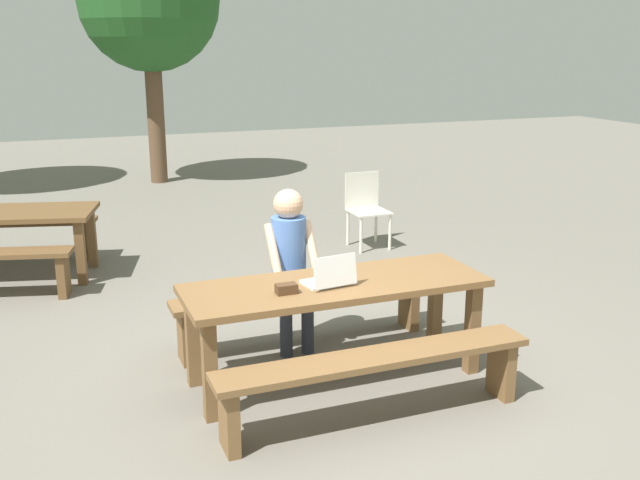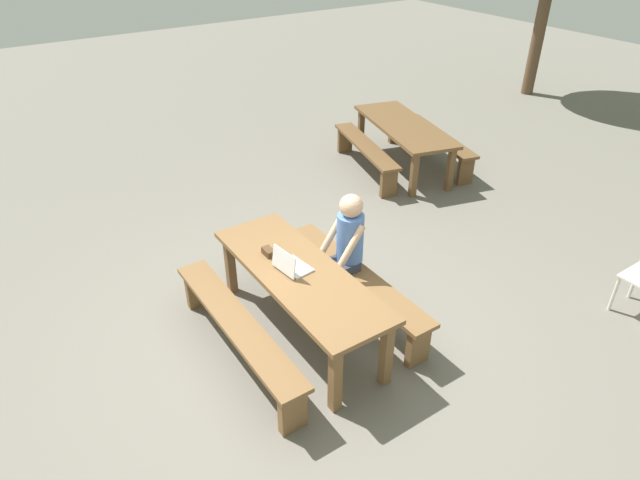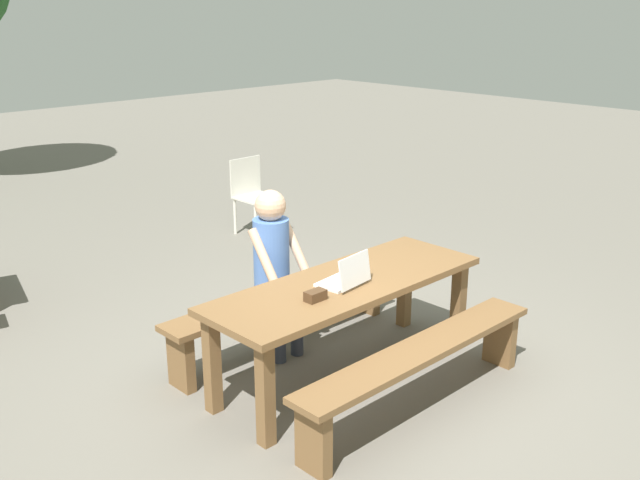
% 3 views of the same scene
% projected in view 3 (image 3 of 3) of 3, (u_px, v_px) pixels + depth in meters
% --- Properties ---
extents(ground_plane, '(30.00, 30.00, 0.00)m').
position_uv_depth(ground_plane, '(345.00, 375.00, 5.43)').
color(ground_plane, slate).
extents(picnic_table_front, '(2.18, 0.75, 0.75)m').
position_uv_depth(picnic_table_front, '(346.00, 295.00, 5.23)').
color(picnic_table_front, brown).
rests_on(picnic_table_front, ground).
extents(bench_near, '(2.15, 0.30, 0.47)m').
position_uv_depth(bench_near, '(420.00, 362.00, 4.85)').
color(bench_near, brown).
rests_on(bench_near, ground).
extents(bench_far, '(2.15, 0.30, 0.47)m').
position_uv_depth(bench_far, '(284.00, 304.00, 5.78)').
color(bench_far, brown).
rests_on(bench_far, ground).
extents(laptop, '(0.36, 0.30, 0.24)m').
position_uv_depth(laptop, '(346.00, 277.00, 5.09)').
color(laptop, white).
rests_on(laptop, picnic_table_front).
extents(small_pouch, '(0.14, 0.08, 0.07)m').
position_uv_depth(small_pouch, '(315.00, 296.00, 4.84)').
color(small_pouch, '#4C331E').
rests_on(small_pouch, picnic_table_front).
extents(person_seated, '(0.38, 0.40, 1.31)m').
position_uv_depth(person_seated, '(275.00, 259.00, 5.55)').
color(person_seated, '#333847').
rests_on(person_seated, ground).
extents(plastic_chair, '(0.44, 0.44, 0.89)m').
position_uv_depth(plastic_chair, '(253.00, 193.00, 8.60)').
color(plastic_chair, silver).
rests_on(plastic_chair, ground).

